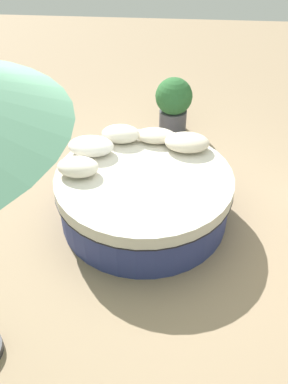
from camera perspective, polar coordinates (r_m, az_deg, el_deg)
ground_plane at (r=4.93m, az=0.00°, el=-3.35°), size 16.00×16.00×0.00m
round_bed at (r=4.73m, az=0.00°, el=-0.51°), size 2.00×2.00×0.62m
throw_pillow_0 at (r=4.94m, az=5.99°, el=6.88°), size 0.54×0.38×0.20m
throw_pillow_1 at (r=5.09m, az=1.60°, el=7.84°), size 0.50×0.31×0.16m
throw_pillow_2 at (r=5.08m, az=-3.25°, el=8.08°), size 0.47×0.32×0.21m
throw_pillow_3 at (r=4.88m, az=-7.39°, el=6.36°), size 0.54×0.36×0.20m
throw_pillow_4 at (r=4.55m, az=-9.17°, el=3.47°), size 0.46×0.32×0.20m
planter at (r=6.39m, az=4.14°, el=12.31°), size 0.56×0.56×0.85m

